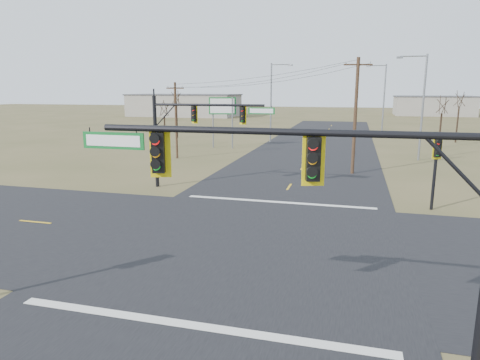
% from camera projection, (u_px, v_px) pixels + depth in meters
% --- Properties ---
extents(ground, '(320.00, 320.00, 0.00)m').
position_uv_depth(ground, '(251.00, 242.00, 20.06)').
color(ground, brown).
rests_on(ground, ground).
extents(road_ew, '(160.00, 14.00, 0.02)m').
position_uv_depth(road_ew, '(251.00, 242.00, 20.06)').
color(road_ew, black).
rests_on(road_ew, ground).
extents(road_ns, '(14.00, 160.00, 0.02)m').
position_uv_depth(road_ns, '(251.00, 242.00, 20.06)').
color(road_ns, black).
rests_on(road_ns, ground).
extents(stop_bar_near, '(12.00, 0.40, 0.01)m').
position_uv_depth(stop_bar_near, '(193.00, 325.00, 12.97)').
color(stop_bar_near, silver).
rests_on(stop_bar_near, road_ns).
extents(stop_bar_far, '(12.00, 0.40, 0.01)m').
position_uv_depth(stop_bar_far, '(279.00, 202.00, 27.14)').
color(stop_bar_far, silver).
rests_on(stop_bar_far, road_ns).
extents(mast_arm_near, '(10.33, 0.54, 6.65)m').
position_uv_depth(mast_arm_near, '(318.00, 183.00, 10.21)').
color(mast_arm_near, black).
rests_on(mast_arm_near, ground).
extents(mast_arm_far, '(8.83, 0.59, 6.59)m').
position_uv_depth(mast_arm_far, '(196.00, 122.00, 29.84)').
color(mast_arm_far, black).
rests_on(mast_arm_far, ground).
extents(pedestal_signal_ne, '(0.67, 0.58, 4.43)m').
position_uv_depth(pedestal_signal_ne, '(437.00, 156.00, 24.77)').
color(pedestal_signal_ne, black).
rests_on(pedestal_signal_ne, ground).
extents(utility_pole_near, '(2.29, 0.74, 9.60)m').
position_uv_depth(utility_pole_near, '(355.00, 115.00, 35.42)').
color(utility_pole_near, '#4B3420').
rests_on(utility_pole_near, ground).
extents(utility_pole_far, '(1.90, 0.22, 7.75)m').
position_uv_depth(utility_pole_far, '(176.00, 119.00, 43.70)').
color(utility_pole_far, '#4B3420').
rests_on(utility_pole_far, ground).
extents(highway_sign, '(3.20, 0.79, 6.12)m').
position_uv_depth(highway_sign, '(223.00, 112.00, 51.51)').
color(highway_sign, gray).
rests_on(highway_sign, ground).
extents(streetlight_a, '(2.89, 0.30, 10.40)m').
position_uv_depth(streetlight_a, '(421.00, 102.00, 42.16)').
color(streetlight_a, gray).
rests_on(streetlight_a, ground).
extents(streetlight_b, '(2.99, 0.42, 10.67)m').
position_uv_depth(streetlight_b, '(382.00, 97.00, 63.40)').
color(streetlight_b, gray).
rests_on(streetlight_b, ground).
extents(streetlight_c, '(2.92, 0.43, 10.43)m').
position_uv_depth(streetlight_c, '(273.00, 98.00, 57.22)').
color(streetlight_c, gray).
rests_on(streetlight_c, ground).
extents(bare_tree_a, '(2.50, 2.50, 6.04)m').
position_uv_depth(bare_tree_a, '(164.00, 108.00, 52.03)').
color(bare_tree_a, black).
rests_on(bare_tree_a, ground).
extents(bare_tree_b, '(3.82, 3.82, 7.48)m').
position_uv_depth(bare_tree_b, '(176.00, 97.00, 61.92)').
color(bare_tree_b, black).
rests_on(bare_tree_b, ground).
extents(bare_tree_c, '(3.28, 3.28, 6.68)m').
position_uv_depth(bare_tree_c, '(443.00, 105.00, 51.55)').
color(bare_tree_c, black).
rests_on(bare_tree_c, ground).
extents(bare_tree_d, '(2.76, 2.76, 7.26)m').
position_uv_depth(bare_tree_d, '(460.00, 99.00, 56.56)').
color(bare_tree_d, black).
rests_on(bare_tree_d, ground).
extents(warehouse_left, '(28.00, 14.00, 5.50)m').
position_uv_depth(warehouse_left, '(185.00, 106.00, 114.64)').
color(warehouse_left, gray).
rests_on(warehouse_left, ground).
extents(warehouse_mid, '(20.00, 12.00, 5.00)m').
position_uv_depth(warehouse_mid, '(433.00, 106.00, 117.18)').
color(warehouse_mid, gray).
rests_on(warehouse_mid, ground).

